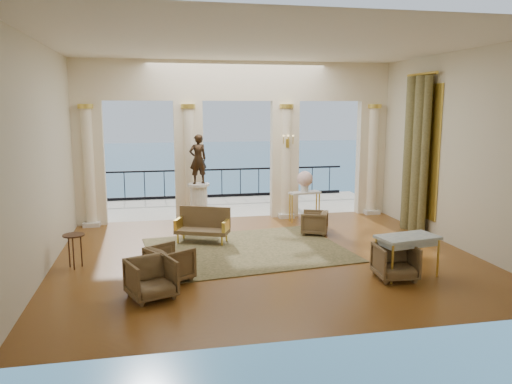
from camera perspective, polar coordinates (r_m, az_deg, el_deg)
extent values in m
plane|color=#532711|center=(11.07, 1.22, -7.31)|extent=(9.00, 9.00, 0.00)
plane|color=beige|center=(6.81, 8.69, 1.20)|extent=(9.00, 0.00, 9.00)
plane|color=beige|center=(10.59, -23.27, 3.56)|extent=(0.00, 8.00, 8.00)
plane|color=beige|center=(12.41, 22.03, 4.44)|extent=(0.00, 8.00, 8.00)
plane|color=white|center=(10.65, 1.31, 16.51)|extent=(9.00, 9.00, 0.00)
cube|color=#FEEACB|center=(14.38, -2.17, 12.56)|extent=(9.00, 0.30, 1.10)
cube|color=#FEEACB|center=(14.36, -18.50, 3.08)|extent=(0.80, 0.30, 3.40)
cylinder|color=#FEEACB|center=(14.20, -18.56, 2.59)|extent=(0.28, 0.28, 3.20)
cylinder|color=#E8C44C|center=(14.10, -18.93, 9.26)|extent=(0.40, 0.40, 0.12)
cube|color=silver|center=(14.46, -18.23, -3.47)|extent=(0.45, 0.45, 0.12)
cube|color=#FEEACB|center=(14.28, -7.67, 3.46)|extent=(0.80, 0.30, 3.40)
cylinder|color=#FEEACB|center=(14.12, -7.62, 2.98)|extent=(0.28, 0.28, 3.20)
cylinder|color=#E8C44C|center=(14.02, -7.77, 9.69)|extent=(0.40, 0.40, 0.12)
cube|color=silver|center=(14.38, -7.48, -3.12)|extent=(0.45, 0.45, 0.12)
cube|color=#FEEACB|center=(14.73, 3.28, 3.73)|extent=(0.80, 0.30, 3.40)
cylinder|color=#FEEACB|center=(14.57, 3.45, 3.26)|extent=(0.28, 0.28, 3.20)
cylinder|color=#E8C44C|center=(14.48, 3.52, 9.76)|extent=(0.40, 0.40, 0.12)
cube|color=silver|center=(14.83, 3.39, -2.66)|extent=(0.45, 0.45, 0.12)
cube|color=#FEEACB|center=(15.64, 12.91, 3.85)|extent=(0.80, 0.30, 3.40)
cylinder|color=#FEEACB|center=(15.48, 13.17, 3.41)|extent=(0.28, 0.28, 3.20)
cylinder|color=#E8C44C|center=(15.40, 13.41, 9.52)|extent=(0.40, 0.40, 0.12)
cube|color=silver|center=(15.72, 12.95, -2.18)|extent=(0.45, 0.45, 0.12)
cube|color=beige|center=(16.62, -3.17, -1.69)|extent=(10.00, 3.60, 0.10)
cube|color=black|center=(18.01, -3.94, 2.58)|extent=(9.00, 0.06, 0.06)
cube|color=black|center=(18.16, -3.91, -0.39)|extent=(9.00, 0.06, 0.10)
cylinder|color=black|center=(18.08, -3.93, 1.01)|extent=(0.03, 0.03, 1.00)
cylinder|color=black|center=(18.02, -16.96, 0.58)|extent=(0.03, 0.03, 1.00)
cylinder|color=black|center=(19.05, 8.40, 1.38)|extent=(0.03, 0.03, 1.00)
cylinder|color=#4C3823|center=(17.50, 2.90, 6.00)|extent=(0.20, 0.20, 4.20)
plane|color=#2D6184|center=(70.96, -9.49, 2.17)|extent=(160.00, 160.00, 0.00)
cylinder|color=brown|center=(13.22, 18.74, 3.83)|extent=(0.26, 0.26, 4.00)
cylinder|color=brown|center=(13.59, 17.65, 4.04)|extent=(0.32, 0.32, 4.00)
cylinder|color=brown|center=(14.00, 16.90, 4.24)|extent=(0.26, 0.26, 4.00)
cylinder|color=#E8C44C|center=(13.60, 18.45, 12.66)|extent=(0.08, 1.40, 0.08)
cube|color=#E8C44C|center=(13.68, 18.44, 4.46)|extent=(0.04, 1.60, 3.40)
cube|color=#E8C44C|center=(14.38, 3.62, 5.57)|extent=(0.10, 0.04, 0.25)
cylinder|color=#E8C44C|center=(14.26, 3.16, 5.95)|extent=(0.02, 0.02, 0.22)
cylinder|color=#E8C44C|center=(14.30, 3.71, 5.95)|extent=(0.02, 0.02, 0.22)
cylinder|color=#E8C44C|center=(14.33, 4.25, 5.95)|extent=(0.02, 0.02, 0.22)
cube|color=#31391E|center=(11.49, -1.06, -6.61)|extent=(4.74, 3.90, 0.02)
imported|color=#3F331D|center=(8.82, -11.90, -9.44)|extent=(0.94, 0.92, 0.76)
imported|color=#3F331D|center=(9.89, 15.65, -7.50)|extent=(0.77, 0.73, 0.75)
imported|color=#3F331D|center=(12.89, 6.69, -3.38)|extent=(0.81, 0.83, 0.66)
imported|color=#3F331D|center=(9.56, -9.83, -7.89)|extent=(0.96, 0.97, 0.74)
cube|color=#3F331D|center=(12.09, -6.17, -4.49)|extent=(1.37, 0.97, 0.09)
cube|color=#3F331D|center=(12.25, -5.85, -2.84)|extent=(1.20, 0.56, 0.52)
cube|color=#E8C44C|center=(12.24, -8.84, -3.55)|extent=(0.27, 0.51, 0.25)
cube|color=#E8C44C|center=(11.89, -3.44, -3.85)|extent=(0.27, 0.51, 0.25)
cylinder|color=#E8C44C|center=(12.12, -8.92, -5.33)|extent=(0.05, 0.05, 0.24)
cylinder|color=#E8C44C|center=(11.79, -3.91, -5.65)|extent=(0.05, 0.05, 0.24)
cylinder|color=#E8C44C|center=(12.49, -8.27, -4.85)|extent=(0.05, 0.05, 0.24)
cylinder|color=#E8C44C|center=(12.18, -3.39, -5.15)|extent=(0.05, 0.05, 0.24)
cube|color=#97AFBC|center=(10.04, 16.95, -4.97)|extent=(1.25, 0.82, 0.05)
cylinder|color=#E8C44C|center=(9.64, 15.30, -7.97)|extent=(0.05, 0.05, 0.74)
cylinder|color=#E8C44C|center=(10.28, 20.08, -7.11)|extent=(0.05, 0.05, 0.74)
cylinder|color=#E8C44C|center=(10.04, 13.52, -7.16)|extent=(0.05, 0.05, 0.74)
cylinder|color=#E8C44C|center=(10.66, 18.21, -6.40)|extent=(0.05, 0.05, 0.74)
cylinder|color=silver|center=(13.89, -6.50, -3.64)|extent=(0.64, 0.64, 0.09)
cylinder|color=silver|center=(13.78, -6.54, -1.44)|extent=(0.47, 0.47, 1.02)
cylinder|color=silver|center=(13.68, -6.59, 0.83)|extent=(0.60, 0.60, 0.06)
imported|color=#2F2015|center=(13.59, -6.64, 3.75)|extent=(0.55, 0.44, 1.34)
cube|color=silver|center=(14.23, 5.58, -0.07)|extent=(0.95, 0.55, 0.05)
cylinder|color=#E8C44C|center=(14.00, 4.40, -1.99)|extent=(0.04, 0.04, 0.80)
cylinder|color=#E8C44C|center=(14.41, 7.17, -1.70)|extent=(0.04, 0.04, 0.80)
cylinder|color=#E8C44C|center=(14.22, 3.91, -1.80)|extent=(0.04, 0.04, 0.80)
cylinder|color=#E8C44C|center=(14.61, 6.65, -1.53)|extent=(0.04, 0.04, 0.80)
cylinder|color=white|center=(14.20, 5.59, 0.59)|extent=(0.22, 0.22, 0.28)
sphere|color=#E4A2A0|center=(14.16, 5.61, 1.50)|extent=(0.45, 0.45, 0.45)
cylinder|color=black|center=(10.73, -20.13, -4.65)|extent=(0.43, 0.43, 0.03)
cylinder|color=black|center=(10.87, -19.33, -6.35)|extent=(0.03, 0.03, 0.67)
cylinder|color=black|center=(10.91, -20.58, -6.36)|extent=(0.03, 0.03, 0.67)
cylinder|color=black|center=(10.69, -20.14, -6.66)|extent=(0.03, 0.03, 0.67)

